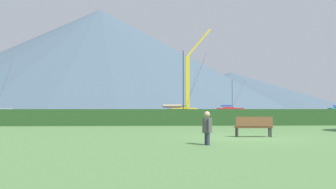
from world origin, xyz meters
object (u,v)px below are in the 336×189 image
at_px(sailboat_slip_0, 184,109).
at_px(person_seated_viewer, 207,126).
at_px(sailboat_slip_5, 180,113).
at_px(sailboat_slip_7, 230,109).
at_px(park_bench_near_path, 254,126).
at_px(dock_crane, 188,88).

height_order(sailboat_slip_0, person_seated_viewer, sailboat_slip_0).
bearing_deg(person_seated_viewer, sailboat_slip_0, 76.60).
xyz_separation_m(sailboat_slip_0, sailboat_slip_5, (-5.48, -55.45, -0.12)).
bearing_deg(sailboat_slip_0, sailboat_slip_5, -101.10).
bearing_deg(sailboat_slip_7, park_bench_near_path, -97.27).
bearing_deg(sailboat_slip_0, person_seated_viewer, -99.99).
bearing_deg(sailboat_slip_0, sailboat_slip_7, -3.18).
height_order(person_seated_viewer, dock_crane, dock_crane).
bearing_deg(dock_crane, sailboat_slip_0, 86.65).
distance_m(sailboat_slip_5, sailboat_slip_7, 59.11).
xyz_separation_m(sailboat_slip_0, person_seated_viewer, (-6.96, -88.04, -0.04)).
xyz_separation_m(sailboat_slip_7, park_bench_near_path, (-17.71, -85.16, -0.18)).
bearing_deg(person_seated_viewer, sailboat_slip_5, 78.51).
relative_size(sailboat_slip_7, park_bench_near_path, 5.32).
height_order(sailboat_slip_0, sailboat_slip_5, sailboat_slip_0).
distance_m(sailboat_slip_5, person_seated_viewer, 32.62).
relative_size(sailboat_slip_0, sailboat_slip_7, 1.42).
xyz_separation_m(park_bench_near_path, person_seated_viewer, (-2.73, -3.41, 0.15)).
bearing_deg(sailboat_slip_5, sailboat_slip_7, 80.17).
height_order(sailboat_slip_7, park_bench_near_path, sailboat_slip_7).
height_order(sailboat_slip_7, person_seated_viewer, sailboat_slip_7).
distance_m(sailboat_slip_0, sailboat_slip_7, 13.49).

